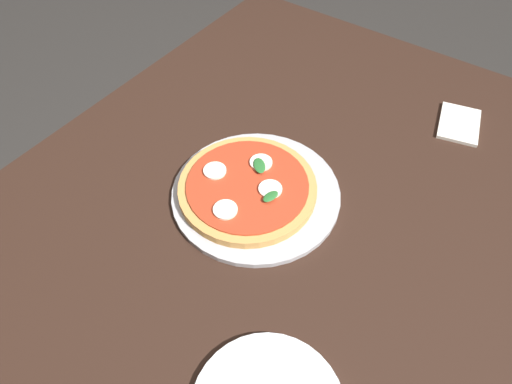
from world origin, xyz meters
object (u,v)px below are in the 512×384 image
object	(u,v)px
serving_tray	(256,193)
napkin	(459,124)
dining_table	(249,248)
pizza	(247,187)

from	to	relation	value
serving_tray	napkin	world-z (taller)	serving_tray
serving_tray	napkin	size ratio (longest dim) A/B	2.66
dining_table	serving_tray	bearing A→B (deg)	24.50
dining_table	serving_tray	distance (m)	0.12
serving_tray	pizza	world-z (taller)	pizza
dining_table	pizza	distance (m)	0.13
serving_tray	napkin	xyz separation A→B (m)	(0.45, -0.27, -0.00)
pizza	napkin	bearing A→B (deg)	-31.86
pizza	napkin	world-z (taller)	pizza
pizza	serving_tray	bearing A→B (deg)	-60.70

